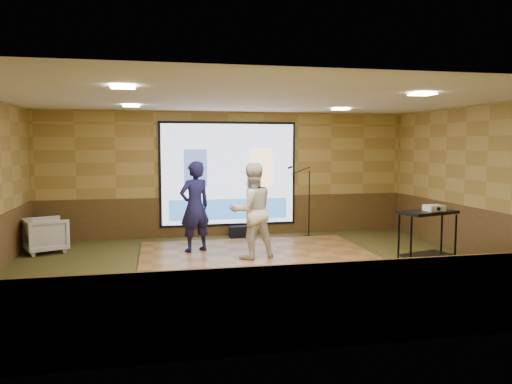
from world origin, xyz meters
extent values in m
plane|color=#2D3D1B|center=(0.00, 0.00, 0.00)|extent=(9.00, 9.00, 0.00)
cube|color=#A78D45|center=(0.00, 3.50, 1.50)|extent=(9.00, 0.04, 3.00)
cube|color=#A78D45|center=(0.00, -3.50, 1.50)|extent=(9.00, 0.04, 3.00)
cube|color=#A78D45|center=(4.50, 0.00, 1.50)|extent=(0.04, 7.00, 3.00)
cube|color=white|center=(0.00, 0.00, 3.00)|extent=(9.00, 7.00, 0.04)
cube|color=#453117|center=(0.00, 3.48, 0.47)|extent=(9.00, 0.04, 0.95)
cube|color=#453117|center=(0.00, -3.48, 0.47)|extent=(9.00, 0.04, 0.95)
cube|color=#453117|center=(4.48, 0.00, 0.47)|extent=(0.04, 7.00, 0.95)
cube|color=black|center=(0.00, 3.45, 1.50)|extent=(3.32, 0.03, 2.52)
cube|color=silver|center=(0.00, 3.42, 1.50)|extent=(3.20, 0.02, 2.40)
cube|color=#3A4D7F|center=(-0.80, 3.40, 1.65)|extent=(0.55, 0.01, 0.90)
cube|color=#FFD193|center=(0.80, 3.40, 1.65)|extent=(0.55, 0.01, 0.90)
cube|color=#2F66B0|center=(0.00, 3.40, 0.65)|extent=(2.88, 0.01, 0.50)
cube|color=#F5E2B8|center=(-2.20, 1.80, 2.97)|extent=(0.32, 0.32, 0.02)
cube|color=#F5E2B8|center=(2.20, 1.80, 2.97)|extent=(0.32, 0.32, 0.02)
cube|color=#F5E2B8|center=(-2.20, -1.50, 2.97)|extent=(0.32, 0.32, 0.02)
cube|color=#F5E2B8|center=(2.20, -1.50, 2.97)|extent=(0.32, 0.32, 0.02)
cube|color=#A2653B|center=(0.19, 1.03, 0.02)|extent=(4.65, 3.58, 0.03)
imported|color=#171645|center=(-0.98, 1.63, 0.96)|extent=(0.80, 0.68, 1.85)
imported|color=silver|center=(0.03, 0.79, 0.95)|extent=(1.01, 0.85, 1.83)
cylinder|color=black|center=(2.45, -0.85, 0.50)|extent=(0.04, 0.04, 1.01)
cylinder|color=black|center=(3.30, -0.85, 0.50)|extent=(0.04, 0.04, 1.01)
cylinder|color=black|center=(2.45, -0.42, 0.50)|extent=(0.04, 0.04, 1.01)
cylinder|color=black|center=(3.30, -0.42, 0.50)|extent=(0.04, 0.04, 1.01)
cube|color=black|center=(2.88, -0.64, 1.03)|extent=(1.01, 0.53, 0.05)
cube|color=black|center=(2.88, -0.64, 0.26)|extent=(0.90, 0.48, 0.03)
cube|color=silver|center=(2.97, -0.68, 1.11)|extent=(0.33, 0.28, 0.10)
cylinder|color=black|center=(1.84, 2.82, 0.01)|extent=(0.28, 0.28, 0.02)
cylinder|color=black|center=(1.84, 2.82, 0.80)|extent=(0.02, 0.02, 1.59)
cylinder|color=black|center=(1.61, 2.82, 1.59)|extent=(0.50, 0.02, 0.20)
cylinder|color=black|center=(1.37, 2.82, 1.68)|extent=(0.12, 0.05, 0.08)
imported|color=gray|center=(-3.98, 2.32, 0.36)|extent=(1.03, 1.02, 0.72)
cube|color=black|center=(0.19, 3.16, 0.13)|extent=(0.44, 0.30, 0.26)
camera|label=1|loc=(-1.88, -8.46, 2.21)|focal=35.00mm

